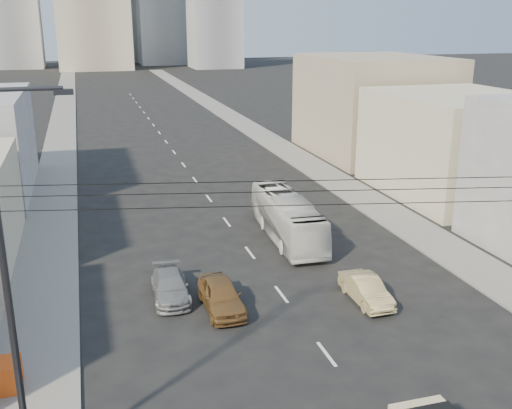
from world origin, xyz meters
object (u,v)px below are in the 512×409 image
city_bus (287,217)px  sedan_grey (170,287)px  sedan_brown (221,296)px  streetlamp_left (10,285)px  sedan_tan (366,290)px

city_bus → sedan_grey: 10.82m
sedan_brown → streetlamp_left: (-8.06, -9.22, 5.70)m
streetlamp_left → sedan_tan: bearing=27.9°
sedan_tan → sedan_grey: size_ratio=0.91×
sedan_tan → sedan_grey: 9.82m
city_bus → sedan_tan: city_bus is taller
sedan_grey → sedan_tan: bearing=-16.1°
sedan_tan → sedan_grey: bearing=161.3°
city_bus → sedan_tan: (0.79, -9.75, -0.77)m
city_bus → sedan_grey: bearing=-139.4°
sedan_grey → sedan_brown: bearing=-39.4°
sedan_brown → city_bus: bearing=52.9°
city_bus → sedan_grey: city_bus is taller
sedan_grey → streetlamp_left: 13.90m
city_bus → sedan_tan: bearing=-82.6°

